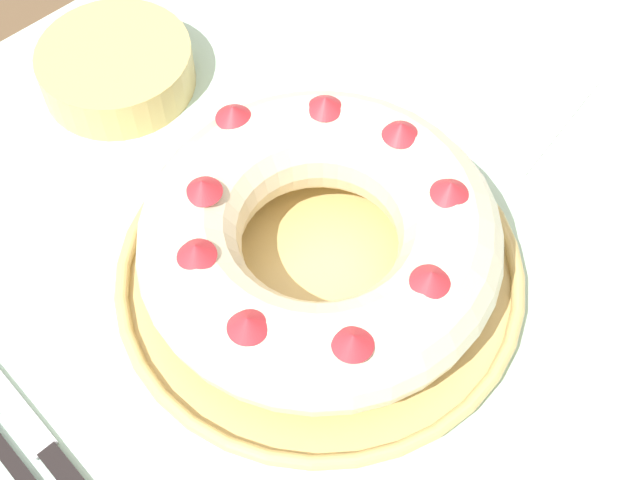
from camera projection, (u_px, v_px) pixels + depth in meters
dining_table at (308, 349)px, 0.84m from camera, size 1.52×0.92×0.72m
serving_dish at (320, 275)px, 0.77m from camera, size 0.35×0.35×0.02m
bundt_cake at (320, 240)px, 0.73m from camera, size 0.30×0.30×0.10m
fork at (2, 449)px, 0.69m from camera, size 0.02×0.20×0.01m
cake_knife at (50, 454)px, 0.69m from camera, size 0.02×0.18×0.01m
side_bowl at (117, 68)px, 0.89m from camera, size 0.15×0.15×0.05m
napkin at (513, 105)px, 0.89m from camera, size 0.17×0.14×0.00m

